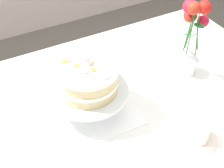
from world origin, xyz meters
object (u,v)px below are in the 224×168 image
cake_stand (88,93)px  teacup (199,134)px  layer_cake (87,78)px  flower_vase (191,38)px  dining_table (129,127)px

cake_stand → teacup: cake_stand is taller
cake_stand → layer_cake: 0.07m
flower_vase → teacup: size_ratio=2.53×
dining_table → flower_vase: size_ratio=4.17×
cake_stand → flower_vase: 0.46m
dining_table → teacup: 0.29m
layer_cake → teacup: 0.42m
layer_cake → dining_table: bearing=-29.6°
flower_vase → teacup: (-0.19, -0.32, -0.14)m
layer_cake → cake_stand: bearing=-43.5°
dining_table → flower_vase: 0.42m
dining_table → layer_cake: (-0.13, 0.07, 0.24)m
dining_table → flower_vase: flower_vase is taller
dining_table → layer_cake: 0.29m
layer_cake → teacup: size_ratio=1.65×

